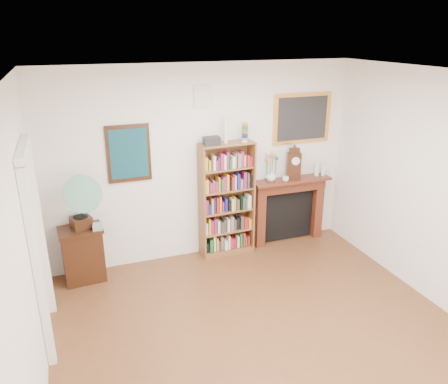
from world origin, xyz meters
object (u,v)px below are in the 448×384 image
at_px(gramophone, 78,199).
at_px(cd_stack, 98,227).
at_px(mantel_clock, 294,164).
at_px(teacup, 286,179).
at_px(bookshelf, 227,194).
at_px(side_cabinet, 83,254).
at_px(fireplace, 288,204).
at_px(bottle_right, 323,169).
at_px(bottle_left, 317,168).
at_px(flower_vase, 271,176).

bearing_deg(gramophone, cd_stack, -19.46).
relative_size(mantel_clock, teacup, 5.02).
relative_size(bookshelf, cd_stack, 16.42).
bearing_deg(side_cabinet, cd_stack, -30.20).
bearing_deg(fireplace, bottle_right, -6.27).
height_order(bottle_left, bottle_right, bottle_left).
xyz_separation_m(cd_stack, flower_vase, (2.58, 0.21, 0.34)).
height_order(fireplace, bottle_right, bottle_right).
height_order(side_cabinet, cd_stack, cd_stack).
bearing_deg(cd_stack, gramophone, 177.61).
distance_m(side_cabinet, gramophone, 0.83).
relative_size(gramophone, teacup, 8.15).
height_order(mantel_clock, teacup, mantel_clock).
distance_m(fireplace, bottle_right, 0.77).
distance_m(bookshelf, bottle_right, 1.62).
xyz_separation_m(flower_vase, bottle_right, (0.88, -0.04, 0.01)).
height_order(fireplace, mantel_clock, mantel_clock).
distance_m(mantel_clock, bottle_left, 0.45).
xyz_separation_m(cd_stack, mantel_clock, (2.93, 0.17, 0.49)).
bearing_deg(teacup, bottle_right, 4.19).
distance_m(side_cabinet, mantel_clock, 3.28).
xyz_separation_m(fireplace, cd_stack, (-2.92, -0.24, 0.19)).
relative_size(side_cabinet, gramophone, 0.96).
relative_size(gramophone, mantel_clock, 1.62).
relative_size(bookshelf, gramophone, 2.50).
xyz_separation_m(gramophone, bottle_right, (3.66, 0.16, -0.05)).
height_order(fireplace, gramophone, gramophone).
height_order(mantel_clock, flower_vase, mantel_clock).
bearing_deg(side_cabinet, fireplace, -1.66).
distance_m(flower_vase, bottle_left, 0.79).
bearing_deg(side_cabinet, gramophone, -78.78).
distance_m(fireplace, teacup, 0.51).
bearing_deg(mantel_clock, flower_vase, -168.24).
bearing_deg(flower_vase, cd_stack, -175.33).
bearing_deg(bottle_right, teacup, -175.81).
bearing_deg(bottle_right, bookshelf, 179.97).
height_order(bookshelf, side_cabinet, bookshelf).
bearing_deg(side_cabinet, bottle_left, -2.46).
bearing_deg(bottle_right, bottle_left, 158.52).
bearing_deg(bottle_left, bookshelf, -178.62).
height_order(gramophone, flower_vase, gramophone).
height_order(side_cabinet, bottle_left, bottle_left).
distance_m(gramophone, mantel_clock, 3.13).
distance_m(bookshelf, fireplace, 1.12).
relative_size(cd_stack, mantel_clock, 0.25).
distance_m(teacup, bottle_left, 0.60).
distance_m(side_cabinet, cd_stack, 0.49).
height_order(mantel_clock, bottle_right, mantel_clock).
bearing_deg(bottle_right, side_cabinet, -179.07).
bearing_deg(bottle_right, gramophone, -177.49).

